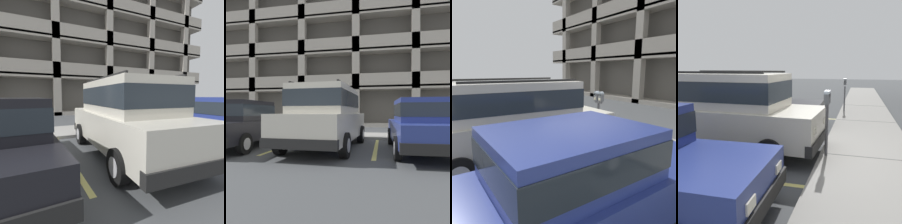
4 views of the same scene
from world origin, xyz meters
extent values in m
cube|color=#444749|center=(0.00, 0.00, -0.05)|extent=(80.00, 80.00, 0.10)
cube|color=gray|center=(0.00, 1.30, 0.06)|extent=(40.00, 2.20, 0.12)
cube|color=#606060|center=(-8.00, 1.30, 0.12)|extent=(0.03, 2.16, 0.00)
cube|color=#606060|center=(-4.00, 1.30, 0.12)|extent=(0.03, 2.16, 0.00)
cube|color=#606060|center=(0.00, 1.30, 0.12)|extent=(0.03, 2.16, 0.00)
cube|color=#DBD16B|center=(-4.61, -1.40, 0.00)|extent=(0.12, 4.80, 0.01)
cube|color=#DBD16B|center=(-1.54, -1.40, 0.00)|extent=(0.12, 4.80, 0.01)
cube|color=#DBD16B|center=(1.54, -1.40, 0.00)|extent=(0.12, 4.80, 0.01)
cube|color=beige|center=(-0.04, -2.16, 0.73)|extent=(2.03, 4.77, 0.80)
cube|color=beige|center=(-0.04, -2.21, 1.55)|extent=(1.73, 2.98, 0.84)
cube|color=#232B33|center=(-0.04, -2.21, 1.57)|extent=(1.76, 3.00, 0.46)
cube|color=black|center=(0.06, 0.15, 0.45)|extent=(1.88, 0.24, 0.24)
cube|color=silver|center=(0.63, 0.18, 0.81)|extent=(0.24, 0.04, 0.14)
cube|color=silver|center=(-0.51, 0.23, 0.81)|extent=(0.24, 0.04, 0.14)
cylinder|color=black|center=(0.92, -0.74, 0.33)|extent=(0.23, 0.67, 0.66)
cylinder|color=#B2B2B7|center=(0.92, -0.74, 0.33)|extent=(0.23, 0.37, 0.36)
cylinder|color=black|center=(-0.88, -0.66, 0.33)|extent=(0.23, 0.67, 0.66)
cylinder|color=#B2B2B7|center=(-0.88, -0.66, 0.33)|extent=(0.23, 0.37, 0.36)
cylinder|color=black|center=(-0.99, -3.58, 0.33)|extent=(0.23, 0.67, 0.66)
cylinder|color=#B2B2B7|center=(-0.99, -3.58, 0.33)|extent=(0.23, 0.37, 0.36)
cube|color=black|center=(0.65, -2.23, 2.01)|extent=(0.15, 2.62, 0.05)
cube|color=black|center=(-0.72, -2.18, 2.01)|extent=(0.15, 2.62, 0.05)
cube|color=black|center=(-2.89, -2.41, 0.60)|extent=(1.91, 4.48, 0.60)
cube|color=black|center=(-2.88, -2.71, 1.22)|extent=(1.59, 2.05, 0.64)
cube|color=#232B33|center=(-2.88, -2.71, 1.24)|extent=(1.61, 2.07, 0.35)
cube|color=black|center=(-2.99, -0.26, 0.42)|extent=(1.74, 0.24, 0.24)
cube|color=black|center=(-2.79, -4.57, 0.42)|extent=(1.74, 0.24, 0.24)
cube|color=silver|center=(-2.47, -0.18, 0.66)|extent=(0.24, 0.04, 0.14)
cube|color=silver|center=(-3.52, -0.23, 0.66)|extent=(0.24, 0.04, 0.14)
cylinder|color=black|center=(-2.12, -1.01, 0.30)|extent=(0.19, 0.61, 0.60)
cylinder|color=#B2B2B7|center=(-2.12, -1.01, 0.30)|extent=(0.20, 0.34, 0.33)
cylinder|color=black|center=(-3.79, -1.09, 0.30)|extent=(0.19, 0.61, 0.60)
cylinder|color=#B2B2B7|center=(-3.79, -1.09, 0.30)|extent=(0.20, 0.34, 0.33)
cylinder|color=black|center=(-1.99, -3.74, 0.30)|extent=(0.19, 0.61, 0.60)
cylinder|color=#B2B2B7|center=(-1.99, -3.74, 0.30)|extent=(0.20, 0.34, 0.33)
cylinder|color=black|center=(-3.66, -3.81, 0.30)|extent=(0.19, 0.61, 0.60)
cylinder|color=#B2B2B7|center=(-3.66, -3.81, 0.30)|extent=(0.20, 0.34, 0.33)
cube|color=black|center=(2.84, -0.11, 0.42)|extent=(1.74, 0.21, 0.24)
cube|color=silver|center=(3.36, -0.05, 0.66)|extent=(0.24, 0.04, 0.14)
cube|color=silver|center=(2.31, -0.08, 0.66)|extent=(0.24, 0.04, 0.14)
cylinder|color=black|center=(2.03, -0.93, 0.30)|extent=(0.18, 0.60, 0.60)
cylinder|color=#B2B2B7|center=(2.03, -0.93, 0.30)|extent=(0.19, 0.34, 0.33)
cylinder|color=#47474C|center=(0.12, 0.35, 0.69)|extent=(0.07, 0.07, 1.15)
cube|color=#47474C|center=(0.12, 0.35, 1.30)|extent=(0.28, 0.06, 0.06)
cube|color=#515459|center=(0.02, 0.35, 1.44)|extent=(0.15, 0.11, 0.22)
cylinder|color=#8C99A3|center=(0.02, 0.35, 1.55)|extent=(0.15, 0.11, 0.15)
cube|color=#B7B293|center=(0.02, 0.29, 1.40)|extent=(0.08, 0.01, 0.08)
cube|color=#515459|center=(0.22, 0.35, 1.44)|extent=(0.15, 0.11, 0.22)
cylinder|color=#8C99A3|center=(0.22, 0.35, 1.55)|extent=(0.15, 0.11, 0.15)
cube|color=#B7B293|center=(0.22, 0.29, 1.40)|extent=(0.08, 0.01, 0.08)
cylinder|color=#595B60|center=(-6.03, 0.39, 0.69)|extent=(0.07, 0.07, 1.15)
cube|color=#515459|center=(-6.03, 0.39, 1.44)|extent=(0.15, 0.11, 0.22)
cylinder|color=#9EA8B2|center=(-6.03, 0.39, 1.55)|extent=(0.15, 0.11, 0.15)
cube|color=#B7B293|center=(-6.03, 0.33, 1.40)|extent=(0.08, 0.01, 0.08)
camera|label=1|loc=(-2.37, -6.24, 1.58)|focal=28.00mm
camera|label=2|loc=(1.75, -9.12, 1.17)|focal=35.00mm
camera|label=3|loc=(5.06, -4.03, 2.24)|focal=35.00mm
camera|label=4|loc=(5.63, 1.02, 2.13)|focal=40.00mm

